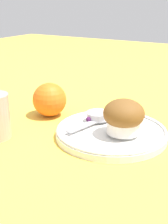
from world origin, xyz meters
TOP-DOWN VIEW (x-y plane):
  - ground_plane at (0.00, 0.00)m, footprint 3.00×3.00m
  - plate at (-0.02, -0.00)m, footprint 0.24×0.24m
  - muffin at (-0.02, -0.03)m, footprint 0.09×0.09m
  - cream_ramekin at (0.02, 0.05)m, footprint 0.05×0.05m
  - berry_pair at (-0.00, 0.06)m, footprint 0.02×0.01m
  - butter_knife at (0.00, 0.05)m, footprint 0.18×0.06m
  - orange_fruit at (0.02, 0.19)m, footprint 0.09×0.09m

SIDE VIEW (x-z plane):
  - ground_plane at x=0.00m, z-range 0.00..0.00m
  - plate at x=-0.02m, z-range 0.00..0.02m
  - butter_knife at x=0.00m, z-range 0.02..0.02m
  - berry_pair at x=0.00m, z-range 0.02..0.03m
  - cream_ramekin at x=0.02m, z-range 0.02..0.04m
  - orange_fruit at x=0.02m, z-range 0.00..0.09m
  - muffin at x=-0.02m, z-range 0.02..0.09m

